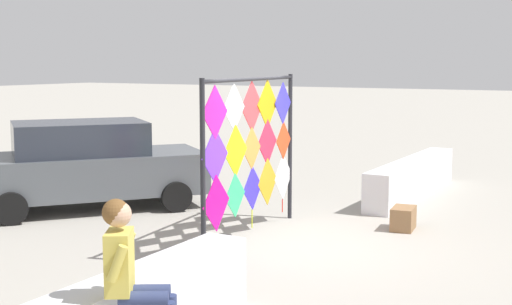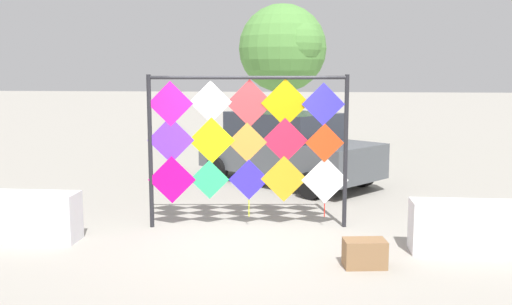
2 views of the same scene
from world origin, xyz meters
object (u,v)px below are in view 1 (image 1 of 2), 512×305
seated_vendor (134,275)px  kite_display_rack (252,143)px  cardboard_box_large (403,218)px  parked_car (87,165)px

seated_vendor → kite_display_rack: bearing=18.4°
kite_display_rack → cardboard_box_large: (1.74, -1.82, -1.30)m
seated_vendor → parked_car: (5.14, 5.34, -0.12)m
kite_display_rack → seated_vendor: size_ratio=2.05×
kite_display_rack → parked_car: 3.88m
cardboard_box_large → parked_car: bearing=102.7°
kite_display_rack → parked_car: size_ratio=0.75×
seated_vendor → cardboard_box_large: (6.40, -0.27, -0.76)m
seated_vendor → cardboard_box_large: size_ratio=2.91×
parked_car → cardboard_box_large: size_ratio=7.97×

